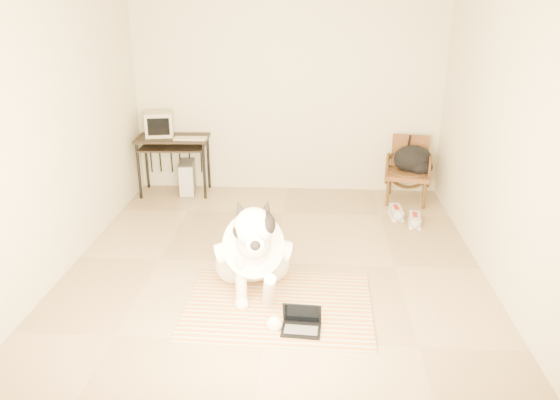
# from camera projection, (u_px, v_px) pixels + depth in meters

# --- Properties ---
(floor) EXTENTS (4.50, 4.50, 0.00)m
(floor) POSITION_uv_depth(u_px,v_px,m) (276.00, 263.00, 5.42)
(floor) COLOR tan
(floor) RESTS_ON ground
(wall_back) EXTENTS (4.50, 0.00, 4.50)m
(wall_back) POSITION_uv_depth(u_px,v_px,m) (287.00, 89.00, 7.04)
(wall_back) COLOR beige
(wall_back) RESTS_ON floor
(wall_front) EXTENTS (4.50, 0.00, 4.50)m
(wall_front) POSITION_uv_depth(u_px,v_px,m) (246.00, 230.00, 2.84)
(wall_front) COLOR beige
(wall_front) RESTS_ON floor
(wall_left) EXTENTS (0.00, 4.50, 4.50)m
(wall_left) POSITION_uv_depth(u_px,v_px,m) (61.00, 127.00, 5.06)
(wall_left) COLOR beige
(wall_left) RESTS_ON floor
(wall_right) EXTENTS (0.00, 4.50, 4.50)m
(wall_right) POSITION_uv_depth(u_px,v_px,m) (500.00, 133.00, 4.83)
(wall_right) COLOR beige
(wall_right) RESTS_ON floor
(rug) EXTENTS (1.60, 1.24, 0.02)m
(rug) POSITION_uv_depth(u_px,v_px,m) (279.00, 305.00, 4.66)
(rug) COLOR orange
(rug) RESTS_ON floor
(dog) EXTENTS (0.68, 1.38, 1.03)m
(dog) POSITION_uv_depth(u_px,v_px,m) (253.00, 252.00, 4.74)
(dog) COLOR silver
(dog) RESTS_ON rug
(laptop) EXTENTS (0.32, 0.24, 0.22)m
(laptop) POSITION_uv_depth(u_px,v_px,m) (301.00, 323.00, 4.30)
(laptop) COLOR black
(laptop) RESTS_ON rug
(computer_desk) EXTENTS (0.95, 0.56, 0.77)m
(computer_desk) POSITION_uv_depth(u_px,v_px,m) (173.00, 145.00, 7.09)
(computer_desk) COLOR black
(computer_desk) RESTS_ON floor
(crt_monitor) EXTENTS (0.41, 0.39, 0.31)m
(crt_monitor) POSITION_uv_depth(u_px,v_px,m) (159.00, 124.00, 7.08)
(crt_monitor) COLOR #B1A58A
(crt_monitor) RESTS_ON computer_desk
(desk_keyboard) EXTENTS (0.41, 0.16, 0.03)m
(desk_keyboard) POSITION_uv_depth(u_px,v_px,m) (190.00, 139.00, 6.93)
(desk_keyboard) COLOR #B1A58A
(desk_keyboard) RESTS_ON computer_desk
(pc_tower) EXTENTS (0.25, 0.47, 0.42)m
(pc_tower) POSITION_uv_depth(u_px,v_px,m) (187.00, 177.00, 7.29)
(pc_tower) COLOR #525254
(pc_tower) RESTS_ON floor
(rattan_chair) EXTENTS (0.63, 0.61, 0.82)m
(rattan_chair) POSITION_uv_depth(u_px,v_px,m) (408.00, 170.00, 6.94)
(rattan_chair) COLOR brown
(rattan_chair) RESTS_ON floor
(backpack) EXTENTS (0.48, 0.42, 0.35)m
(backpack) POSITION_uv_depth(u_px,v_px,m) (414.00, 161.00, 6.87)
(backpack) COLOR black
(backpack) RESTS_ON rattan_chair
(sneaker_left) EXTENTS (0.15, 0.33, 0.12)m
(sneaker_left) POSITION_uv_depth(u_px,v_px,m) (396.00, 213.00, 6.53)
(sneaker_left) COLOR white
(sneaker_left) RESTS_ON floor
(sneaker_right) EXTENTS (0.17, 0.34, 0.11)m
(sneaker_right) POSITION_uv_depth(u_px,v_px,m) (415.00, 220.00, 6.32)
(sneaker_right) COLOR white
(sneaker_right) RESTS_ON floor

